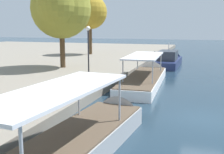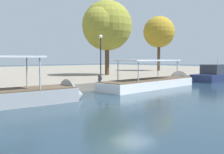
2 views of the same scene
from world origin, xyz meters
name	(u,v)px [view 2 (image 2 of 2)]	position (x,y,z in m)	size (l,w,h in m)	color
ground_plane	(133,104)	(0.00, 0.00, 0.00)	(220.00, 220.00, 0.00)	#1E3342
tour_boat_2	(155,84)	(9.39, 5.43, 0.30)	(13.51, 3.67, 4.04)	white
motor_yacht_3	(220,76)	(23.07, 4.85, 0.56)	(10.38, 3.00, 4.41)	navy
mooring_bollard_0	(100,78)	(4.04, 8.05, 1.12)	(0.31, 0.31, 0.76)	#2D2D33
mooring_bollard_1	(220,70)	(30.11, 8.09, 1.08)	(0.24, 0.24, 0.70)	#2D2D33
lamp_post	(101,53)	(5.70, 9.78, 3.57)	(0.39, 0.39, 4.75)	black
tree_1	(158,32)	(28.01, 19.15, 7.92)	(5.81, 5.81, 10.12)	#4C3823
tree_2	(106,25)	(11.84, 15.82, 7.49)	(7.31, 6.84, 10.18)	#4C3823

